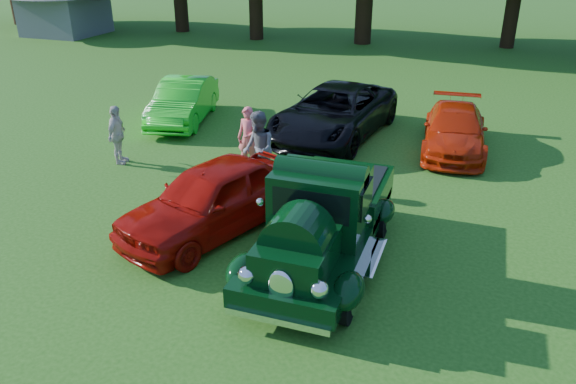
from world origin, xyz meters
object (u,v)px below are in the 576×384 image
(back_car_lime, at_px, (183,101))
(spectator_white, at_px, (117,135))
(back_car_black, at_px, (334,112))
(spectator_pink, at_px, (248,138))
(back_car_orange, at_px, (455,130))
(spectator_grey, at_px, (258,149))
(hero_pickup, at_px, (323,221))
(red_convertible, at_px, (213,198))

(back_car_lime, height_order, spectator_white, spectator_white)
(back_car_black, height_order, spectator_pink, spectator_pink)
(back_car_orange, relative_size, spectator_grey, 2.24)
(back_car_lime, bearing_deg, spectator_white, -100.94)
(spectator_grey, bearing_deg, spectator_pink, 179.99)
(hero_pickup, height_order, red_convertible, hero_pickup)
(back_car_black, bearing_deg, spectator_grey, -93.66)
(red_convertible, relative_size, spectator_pink, 2.61)
(back_car_lime, xyz_separation_m, spectator_pink, (3.65, -3.06, 0.15))
(spectator_pink, bearing_deg, back_car_orange, 36.42)
(red_convertible, bearing_deg, back_car_lime, 144.39)
(spectator_white, bearing_deg, hero_pickup, -126.49)
(back_car_lime, relative_size, spectator_pink, 2.50)
(red_convertible, distance_m, spectator_white, 4.90)
(hero_pickup, xyz_separation_m, spectator_pink, (-3.18, 3.87, -0.01))
(hero_pickup, bearing_deg, spectator_white, 155.74)
(back_car_black, height_order, back_car_orange, back_car_black)
(hero_pickup, bearing_deg, red_convertible, 170.71)
(back_car_lime, distance_m, spectator_white, 3.93)
(back_car_lime, bearing_deg, spectator_pink, -53.26)
(spectator_grey, xyz_separation_m, spectator_white, (-4.17, 0.08, -0.14))
(spectator_pink, bearing_deg, back_car_black, 69.11)
(red_convertible, relative_size, spectator_grey, 2.32)
(back_car_black, distance_m, spectator_pink, 3.55)
(back_car_black, bearing_deg, back_car_lime, -170.86)
(back_car_lime, relative_size, spectator_white, 2.60)
(spectator_grey, relative_size, spectator_white, 1.17)
(red_convertible, bearing_deg, spectator_white, 168.87)
(back_car_lime, height_order, back_car_black, back_car_black)
(spectator_pink, height_order, spectator_white, spectator_pink)
(back_car_black, relative_size, back_car_orange, 1.31)
(back_car_lime, distance_m, spectator_pink, 4.77)
(red_convertible, height_order, spectator_pink, spectator_pink)
(back_car_black, relative_size, spectator_pink, 3.32)
(back_car_orange, bearing_deg, spectator_white, -158.38)
(spectator_white, bearing_deg, red_convertible, -134.21)
(spectator_pink, relative_size, spectator_grey, 0.89)
(hero_pickup, xyz_separation_m, spectator_white, (-6.67, 3.01, -0.04))
(red_convertible, xyz_separation_m, back_car_black, (0.82, 6.68, 0.03))
(hero_pickup, distance_m, back_car_black, 7.29)
(back_car_orange, distance_m, spectator_grey, 6.09)
(spectator_pink, distance_m, spectator_white, 3.59)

